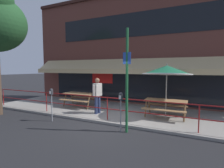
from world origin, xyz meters
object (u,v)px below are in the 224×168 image
Objects in this scene: parking_meter_far at (121,100)px; street_sign_pole at (127,80)px; patio_umbrella_centre at (167,70)px; pedestrian_walking at (97,94)px; parking_meter_near at (51,95)px; picnic_table_left at (80,96)px; picnic_table_centre at (165,104)px.

street_sign_pole is (0.21, 0.03, 0.72)m from parking_meter_far.
patio_umbrella_centre is 3.36m from pedestrian_walking.
patio_umbrella_centre reaches higher than pedestrian_walking.
parking_meter_near is at bearing -177.25° from street_sign_pole.
street_sign_pole is at bearing 7.63° from parking_meter_far.
picnic_table_left is 1.05× the size of pedestrian_walking.
pedestrian_walking reaches higher than parking_meter_far.
picnic_table_left is 1.27× the size of parking_meter_far.
street_sign_pole reaches higher than pedestrian_walking.
picnic_table_left is 0.76× the size of patio_umbrella_centre.
patio_umbrella_centre is (4.74, -0.03, 1.47)m from picnic_table_left.
picnic_table_centre is 1.05× the size of pedestrian_walking.
picnic_table_centre is at bearing 66.15° from street_sign_pole.
parking_meter_near is (0.40, -2.54, 0.44)m from picnic_table_left.
picnic_table_left is at bearing 178.23° from picnic_table_centre.
parking_meter_near and parking_meter_far have the same top height.
street_sign_pole is at bearing -112.80° from patio_umbrella_centre.
patio_umbrella_centre is 0.65× the size of street_sign_pole.
pedestrian_walking is 0.47× the size of street_sign_pole.
pedestrian_walking reaches higher than parking_meter_near.
picnic_table_left is at bearing 145.75° from parking_meter_far.
patio_umbrella_centre is 1.39× the size of pedestrian_walking.
parking_meter_near is 3.14m from parking_meter_far.
street_sign_pole is (2.06, -1.49, 0.81)m from pedestrian_walking.
picnic_table_centre is (4.74, -0.15, 0.00)m from picnic_table_left.
picnic_table_left is at bearing 147.62° from street_sign_pole.
pedestrian_walking is 1.20× the size of parking_meter_far.
picnic_table_centre is 0.50× the size of street_sign_pole.
patio_umbrella_centre is 1.67× the size of parking_meter_near.
parking_meter_far is at bearing -172.37° from street_sign_pole.
parking_meter_far is (1.84, -1.51, 0.09)m from pedestrian_walking.
picnic_table_left is 1.27× the size of parking_meter_near.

